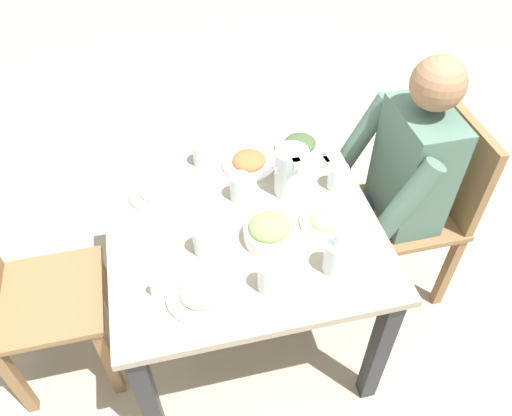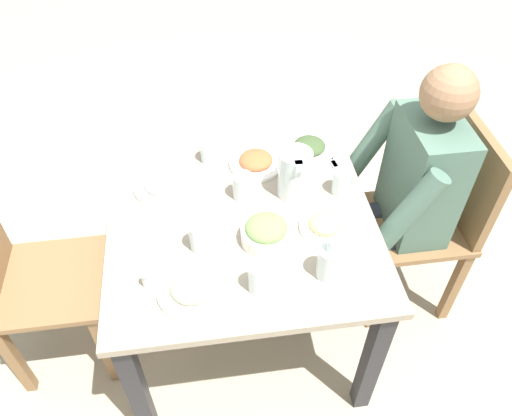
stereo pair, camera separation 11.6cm
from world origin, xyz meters
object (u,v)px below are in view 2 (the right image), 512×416
object	(u,v)px
plate_fries	(325,225)
water_glass_near_right	(209,151)
plate_yoghurt	(162,184)
chair_far	(22,277)
salt_shaker	(146,280)
plate_beans	(192,288)
water_glass_far_right	(243,186)
dining_table	(242,237)
water_glass_by_pitcher	(199,237)
water_pitcher	(295,173)
plate_dolmas	(309,147)
oil_carafe	(330,263)
chair_near	(436,214)
water_glass_far_left	(259,278)
water_glass_near_left	(342,182)
plate_rice_curry	(256,161)
diner_near	(395,193)
salad_bowl	(266,232)

from	to	relation	value
plate_fries	water_glass_near_right	xyz separation A→B (m)	(0.42, 0.37, 0.03)
plate_yoghurt	chair_far	bearing A→B (deg)	110.47
chair_far	salt_shaker	xyz separation A→B (m)	(-0.24, -0.49, 0.22)
plate_beans	water_glass_far_right	world-z (taller)	water_glass_far_right
dining_table	water_glass_by_pitcher	distance (m)	0.25
water_pitcher	plate_dolmas	xyz separation A→B (m)	(0.24, -0.11, -0.08)
oil_carafe	plate_fries	bearing A→B (deg)	-10.23
plate_dolmas	water_glass_near_right	distance (m)	0.41
chair_near	water_glass_far_left	xyz separation A→B (m)	(-0.40, 0.80, 0.25)
chair_far	plate_dolmas	bearing A→B (deg)	-73.28
chair_near	water_glass_near_left	size ratio (longest dim) A/B	9.28
dining_table	water_glass_by_pitcher	size ratio (longest dim) A/B	8.91
water_glass_near_right	salt_shaker	world-z (taller)	water_glass_near_right
plate_rice_curry	chair_near	bearing A→B (deg)	-104.42
diner_near	water_glass_near_right	xyz separation A→B (m)	(0.24, 0.69, 0.09)
salad_bowl	plate_yoghurt	world-z (taller)	salad_bowl
plate_dolmas	plate_beans	bearing A→B (deg)	141.19
dining_table	plate_dolmas	bearing A→B (deg)	-43.64
plate_rice_curry	plate_dolmas	world-z (taller)	plate_rice_curry
water_glass_far_left	diner_near	bearing A→B (deg)	-55.81
water_pitcher	plate_fries	bearing A→B (deg)	-158.91
water_glass_by_pitcher	salad_bowl	bearing A→B (deg)	-90.10
water_glass_by_pitcher	water_pitcher	bearing A→B (deg)	-58.95
diner_near	salt_shaker	world-z (taller)	diner_near
water_glass_far_left	salad_bowl	bearing A→B (deg)	-15.55
dining_table	water_glass_near_right	xyz separation A→B (m)	(0.33, 0.09, 0.15)
water_pitcher	water_glass_far_right	size ratio (longest dim) A/B	1.90
plate_dolmas	water_glass_far_left	xyz separation A→B (m)	(-0.64, 0.30, 0.04)
water_glass_near_left	oil_carafe	distance (m)	0.39
chair_far	water_glass_far_left	distance (m)	0.92
plate_yoghurt	oil_carafe	distance (m)	0.71
water_pitcher	water_glass_near_left	xyz separation A→B (m)	(-0.02, -0.18, -0.05)
water_pitcher	salt_shaker	world-z (taller)	water_pitcher
oil_carafe	water_glass_far_left	bearing A→B (deg)	95.95
water_glass_far_right	salad_bowl	bearing A→B (deg)	-166.80
chair_near	plate_dolmas	world-z (taller)	chair_near
dining_table	chair_near	bearing A→B (deg)	-83.70
plate_fries	water_glass_near_right	world-z (taller)	water_glass_near_right
water_glass_far_right	diner_near	bearing A→B (deg)	-91.65
plate_yoghurt	salt_shaker	bearing A→B (deg)	173.48
water_glass_near_right	plate_yoghurt	bearing A→B (deg)	125.38
plate_beans	water_glass_far_right	xyz separation A→B (m)	(0.40, -0.21, 0.03)
water_glass_far_left	plate_rice_curry	bearing A→B (deg)	-7.17
water_pitcher	plate_yoghurt	world-z (taller)	water_pitcher
plate_rice_curry	water_glass_by_pitcher	xyz separation A→B (m)	(-0.39, 0.24, 0.04)
water_glass_by_pitcher	water_glass_far_left	world-z (taller)	water_glass_far_left
plate_rice_curry	plate_beans	size ratio (longest dim) A/B	0.95
chair_far	plate_dolmas	xyz separation A→B (m)	(0.34, -1.13, 0.21)
chair_far	plate_beans	size ratio (longest dim) A/B	4.00
plate_beans	water_glass_far_right	distance (m)	0.45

